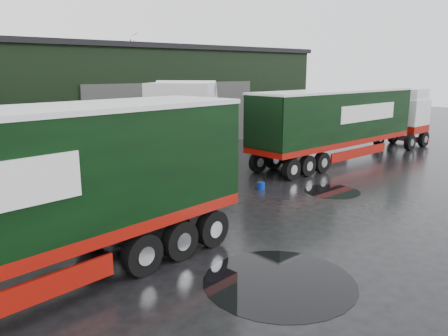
# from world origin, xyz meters

# --- Properties ---
(ground) EXTENTS (100.00, 100.00, 0.00)m
(ground) POSITION_xyz_m (0.00, 0.00, 0.00)
(ground) COLOR black
(warehouse) EXTENTS (32.40, 12.40, 6.30)m
(warehouse) POSITION_xyz_m (2.00, 20.00, 3.16)
(warehouse) COLOR black
(warehouse) RESTS_ON ground
(hero_tractor) EXTENTS (7.06, 6.87, 4.30)m
(hero_tractor) POSITION_xyz_m (-0.41, 4.50, 2.15)
(hero_tractor) COLOR black
(hero_tractor) RESTS_ON ground
(lorry_right) EXTENTS (14.54, 3.20, 3.79)m
(lorry_right) POSITION_xyz_m (9.95, 5.00, 1.90)
(lorry_right) COLOR silver
(lorry_right) RESTS_ON ground
(wash_bucket) EXTENTS (0.41, 0.41, 0.29)m
(wash_bucket) POSITION_xyz_m (3.20, 3.49, 0.15)
(wash_bucket) COLOR #0826B0
(wash_bucket) RESTS_ON ground
(tree_back_b) EXTENTS (4.40, 4.40, 7.50)m
(tree_back_b) POSITION_xyz_m (10.00, 30.00, 3.75)
(tree_back_b) COLOR black
(tree_back_b) RESTS_ON ground
(puddle_0) EXTENTS (3.51, 3.51, 0.01)m
(puddle_0) POSITION_xyz_m (-2.00, -2.56, 0.00)
(puddle_0) COLOR black
(puddle_0) RESTS_ON ground
(puddle_1) EXTENTS (2.20, 2.20, 0.01)m
(puddle_1) POSITION_xyz_m (5.16, 1.44, 0.00)
(puddle_1) COLOR black
(puddle_1) RESTS_ON ground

